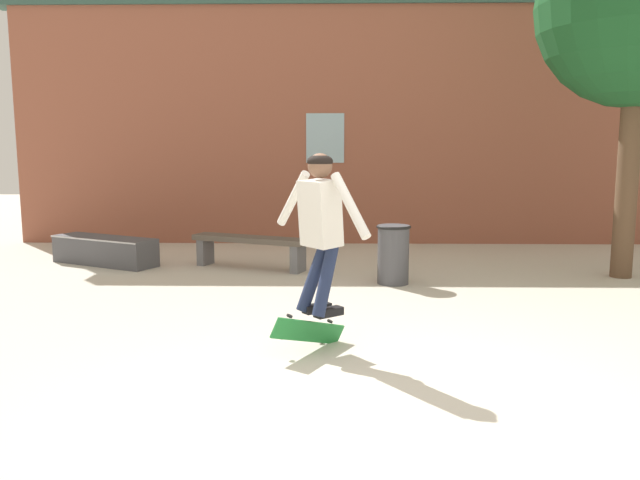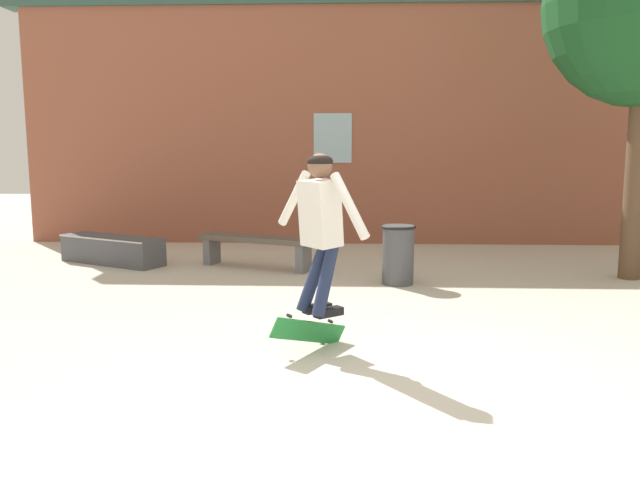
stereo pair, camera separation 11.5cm
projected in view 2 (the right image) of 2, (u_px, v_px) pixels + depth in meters
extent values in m
plane|color=beige|center=(386.00, 397.00, 4.46)|extent=(40.00, 40.00, 0.00)
cube|color=#93513D|center=(363.00, 127.00, 11.62)|extent=(12.63, 0.40, 4.34)
cube|color=#99B7C6|center=(333.00, 138.00, 11.46)|extent=(0.70, 0.02, 0.90)
cylinder|color=brown|center=(636.00, 183.00, 8.39)|extent=(0.28, 0.28, 2.63)
cube|color=brown|center=(256.00, 239.00, 9.27)|extent=(1.82, 1.02, 0.08)
cube|color=slate|center=(212.00, 251.00, 9.63)|extent=(0.23, 0.33, 0.40)
cube|color=slate|center=(303.00, 259.00, 8.98)|extent=(0.23, 0.33, 0.40)
cube|color=#4C4C51|center=(112.00, 250.00, 9.67)|extent=(1.80, 1.23, 0.43)
cube|color=#B7B7BC|center=(99.00, 239.00, 9.43)|extent=(1.59, 0.82, 0.02)
cylinder|color=#47474C|center=(398.00, 255.00, 8.17)|extent=(0.41, 0.41, 0.78)
torus|color=black|center=(399.00, 227.00, 8.12)|extent=(0.45, 0.45, 0.04)
cube|color=silver|center=(320.00, 213.00, 5.29)|extent=(0.41, 0.43, 0.58)
sphere|color=brown|center=(320.00, 166.00, 5.23)|extent=(0.29, 0.29, 0.21)
ellipsoid|color=black|center=(320.00, 161.00, 5.23)|extent=(0.31, 0.31, 0.12)
cylinder|color=#1E2847|center=(314.00, 276.00, 5.44)|extent=(0.36, 0.23, 0.66)
cube|color=black|center=(317.00, 308.00, 5.50)|extent=(0.27, 0.24, 0.07)
cylinder|color=#1E2847|center=(326.00, 279.00, 5.30)|extent=(0.28, 0.33, 0.66)
cube|color=black|center=(329.00, 312.00, 5.36)|extent=(0.27, 0.24, 0.07)
cylinder|color=silver|center=(294.00, 199.00, 5.60)|extent=(0.35, 0.41, 0.52)
cylinder|color=silver|center=(350.00, 205.00, 4.95)|extent=(0.35, 0.41, 0.52)
cube|color=#237F38|center=(309.00, 331.00, 5.47)|extent=(0.64, 0.59, 0.41)
cylinder|color=black|center=(330.00, 321.00, 5.66)|extent=(0.08, 0.08, 0.04)
cylinder|color=black|center=(322.00, 341.00, 5.69)|extent=(0.08, 0.08, 0.04)
cylinder|color=black|center=(289.00, 316.00, 5.30)|extent=(0.08, 0.08, 0.04)
cylinder|color=black|center=(280.00, 337.00, 5.33)|extent=(0.08, 0.08, 0.04)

